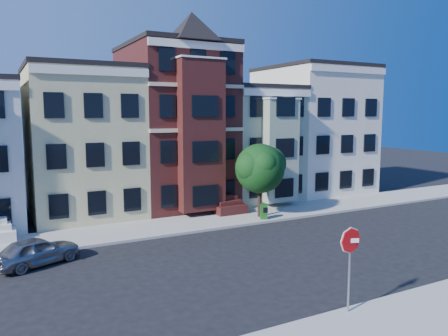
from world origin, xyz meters
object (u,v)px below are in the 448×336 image
street_tree (260,172)px  parked_car (37,251)px  stop_sign (349,264)px  newspaper_box (264,212)px

street_tree → parked_car: (-14.23, -2.83, -2.54)m
street_tree → parked_car: size_ratio=1.55×
parked_car → stop_sign: (9.31, -10.77, 1.21)m
street_tree → parked_car: 14.73m
parked_car → stop_sign: stop_sign is taller
newspaper_box → stop_sign: (-4.78, -12.86, 1.24)m
newspaper_box → stop_sign: bearing=-85.9°
newspaper_box → street_tree: bearing=104.3°
street_tree → parked_car: bearing=-168.8°
street_tree → newspaper_box: street_tree is taller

